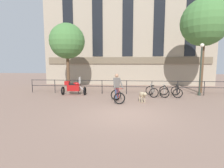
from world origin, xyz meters
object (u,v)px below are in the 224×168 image
(parked_bicycle_mid_left, at_px, (164,91))
(cyclist_with_bike, at_px, (117,89))
(parked_bicycle_near_lamp, at_px, (152,91))
(street_lamp, at_px, (201,66))
(parked_motorcycle, at_px, (73,87))
(parked_bicycle_mid_right, at_px, (177,92))
(dog, at_px, (143,95))

(parked_bicycle_mid_left, bearing_deg, cyclist_with_bike, 39.98)
(parked_bicycle_near_lamp, distance_m, street_lamp, 3.95)
(parked_motorcycle, bearing_deg, street_lamp, -87.54)
(parked_motorcycle, relative_size, parked_bicycle_near_lamp, 1.50)
(parked_bicycle_mid_right, relative_size, street_lamp, 0.32)
(dog, bearing_deg, parked_bicycle_near_lamp, 48.27)
(cyclist_with_bike, bearing_deg, dog, -19.85)
(parked_motorcycle, height_order, street_lamp, street_lamp)
(dog, relative_size, parked_bicycle_mid_right, 0.75)
(parked_motorcycle, relative_size, parked_bicycle_mid_left, 1.49)
(parked_bicycle_near_lamp, xyz_separation_m, street_lamp, (3.48, 0.63, 1.76))
(parked_motorcycle, distance_m, street_lamp, 9.34)
(cyclist_with_bike, relative_size, parked_bicycle_mid_right, 1.44)
(dog, bearing_deg, parked_bicycle_mid_right, 19.28)
(cyclist_with_bike, xyz_separation_m, parked_motorcycle, (-3.35, 1.90, -0.20))
(dog, height_order, parked_bicycle_mid_right, parked_bicycle_mid_right)
(parked_motorcycle, distance_m, parked_bicycle_near_lamp, 5.71)
(cyclist_with_bike, distance_m, street_lamp, 6.52)
(cyclist_with_bike, relative_size, parked_bicycle_mid_left, 1.42)
(dog, xyz_separation_m, parked_motorcycle, (-4.89, 2.05, 0.08))
(parked_bicycle_mid_left, distance_m, street_lamp, 3.23)
(cyclist_with_bike, xyz_separation_m, street_lamp, (5.83, 2.59, 1.35))
(parked_bicycle_mid_left, bearing_deg, parked_bicycle_near_lamp, 8.51)
(dog, height_order, parked_bicycle_near_lamp, parked_bicycle_near_lamp)
(parked_bicycle_mid_right, xyz_separation_m, street_lamp, (1.78, 0.63, 1.76))
(dog, distance_m, parked_bicycle_mid_left, 2.68)
(dog, xyz_separation_m, parked_bicycle_mid_right, (2.51, 2.11, -0.12))
(dog, xyz_separation_m, parked_bicycle_mid_left, (1.66, 2.11, -0.12))
(parked_motorcycle, bearing_deg, cyclist_with_bike, -121.38)
(parked_bicycle_mid_left, relative_size, street_lamp, 0.32)
(street_lamp, bearing_deg, cyclist_with_bike, -156.05)
(parked_bicycle_near_lamp, distance_m, parked_bicycle_mid_right, 1.70)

